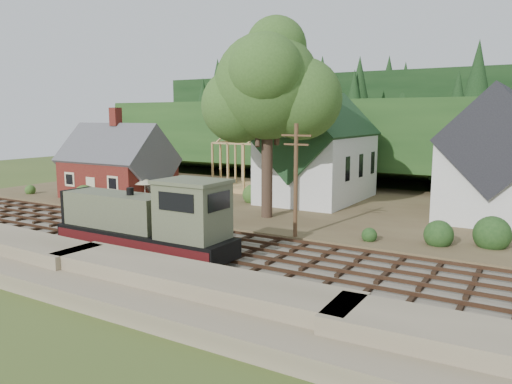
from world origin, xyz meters
The scene contains 17 objects.
ground centered at (0.00, 0.00, 0.00)m, with size 140.00×140.00×0.00m, color #384C1E.
embankment centered at (0.00, -8.50, 0.00)m, with size 64.00×5.00×1.60m, color #7F7259.
railroad_bed centered at (0.00, 0.00, 0.08)m, with size 64.00×11.00×0.16m, color #726B5B.
village_flat centered at (0.00, 18.00, 0.15)m, with size 64.00×26.00×0.30m, color brown.
hillside centered at (0.00, 42.00, 0.00)m, with size 70.00×28.00×8.00m, color #1E3F19.
ridge centered at (0.00, 58.00, 0.00)m, with size 80.00×20.00×12.00m, color black.
depot centered at (-16.00, 11.00, 3.21)m, with size 10.80×7.41×9.00m.
church centered at (2.00, 19.68, 5.18)m, with size 8.40×15.17×13.00m.
farmhouse centered at (18.00, 19.00, 4.87)m, with size 8.40×10.80×10.60m.
timber_frame centered at (-6.00, 22.00, 3.27)m, with size 8.20×6.20×6.99m.
lattice_tower centered at (-6.00, 28.00, 10.03)m, with size 3.20×3.20×12.12m.
big_tree centered at (2.17, 10.08, 10.22)m, with size 10.90×8.40×14.70m.
telegraph_pole_near centered at (7.00, 5.20, 4.25)m, with size 2.20×0.28×8.00m.
locomotive centered at (1.32, -3.00, 2.13)m, with size 12.03×3.01×4.81m.
car_blue centered at (-9.03, 12.88, 0.85)m, with size 1.31×3.25×1.11m, color #5074AC.
car_green centered at (-20.22, 12.50, 0.86)m, with size 1.18×3.39×1.12m, color #91AF79.
patio_set centered at (-10.74, 9.30, 2.39)m, with size 2.20×2.20×2.45m.
Camera 1 is at (21.95, -24.69, 8.49)m, focal length 35.00 mm.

